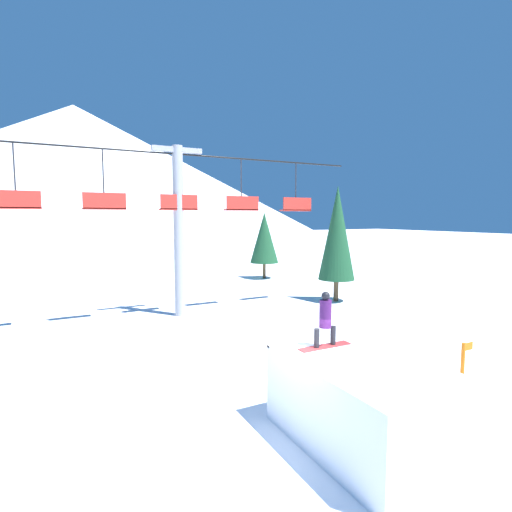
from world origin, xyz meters
TOP-DOWN VIEW (x-y plane):
  - ground_plane at (0.00, 0.00)m, footprint 220.00×220.00m
  - mountain_ridge at (0.00, 67.63)m, footprint 89.96×89.96m
  - snow_ramp at (1.30, -0.86)m, footprint 2.52×3.83m
  - snowboarder at (1.15, 0.28)m, footprint 1.35×0.28m
  - chairlift at (1.11, 11.77)m, footprint 19.66×0.50m
  - pine_tree_near at (10.01, 10.88)m, footprint 2.06×2.06m
  - pine_tree_far at (10.41, 20.22)m, footprint 2.22×2.22m
  - trail_marker at (4.89, -0.63)m, footprint 0.41×0.10m

SIDE VIEW (x-z plane):
  - ground_plane at x=0.00m, z-range 0.00..0.00m
  - trail_marker at x=4.89m, z-range 0.06..1.67m
  - snow_ramp at x=1.30m, z-range 0.00..1.81m
  - snowboarder at x=1.15m, z-range 1.80..3.11m
  - pine_tree_far at x=10.41m, z-range 0.61..5.79m
  - pine_tree_near at x=10.01m, z-range 0.62..7.19m
  - chairlift at x=1.11m, z-range 0.68..8.87m
  - mountain_ridge at x=0.00m, z-range 0.00..23.31m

